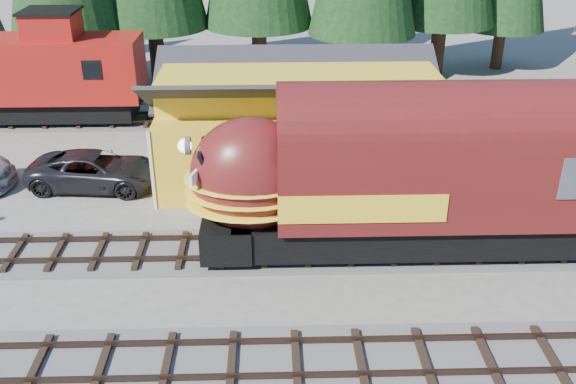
{
  "coord_description": "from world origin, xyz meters",
  "views": [
    {
      "loc": [
        -1.23,
        -15.99,
        12.33
      ],
      "look_at": [
        -0.65,
        4.0,
        2.43
      ],
      "focal_mm": 40.0,
      "sensor_mm": 36.0,
      "label": 1
    }
  ],
  "objects_px": {
    "depot": "(299,115)",
    "locomotive": "(431,181)",
    "caboose": "(40,73)",
    "pickup_truck_a": "(96,170)"
  },
  "relations": [
    {
      "from": "depot",
      "to": "locomotive",
      "type": "distance_m",
      "value": 7.8
    },
    {
      "from": "caboose",
      "to": "locomotive",
      "type": "bearing_deg",
      "value": -38.07
    },
    {
      "from": "depot",
      "to": "caboose",
      "type": "xyz_separation_m",
      "value": [
        -13.56,
        7.5,
        -0.17
      ]
    },
    {
      "from": "locomotive",
      "to": "pickup_truck_a",
      "type": "relative_size",
      "value": 3.09
    },
    {
      "from": "caboose",
      "to": "pickup_truck_a",
      "type": "bearing_deg",
      "value": -60.66
    },
    {
      "from": "caboose",
      "to": "pickup_truck_a",
      "type": "xyz_separation_m",
      "value": [
        4.69,
        -8.34,
        -2.0
      ]
    },
    {
      "from": "depot",
      "to": "caboose",
      "type": "bearing_deg",
      "value": 151.05
    },
    {
      "from": "depot",
      "to": "caboose",
      "type": "height_order",
      "value": "caboose"
    },
    {
      "from": "depot",
      "to": "pickup_truck_a",
      "type": "distance_m",
      "value": 9.17
    },
    {
      "from": "locomotive",
      "to": "caboose",
      "type": "xyz_separation_m",
      "value": [
        -17.88,
        14.0,
        0.01
      ]
    }
  ]
}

